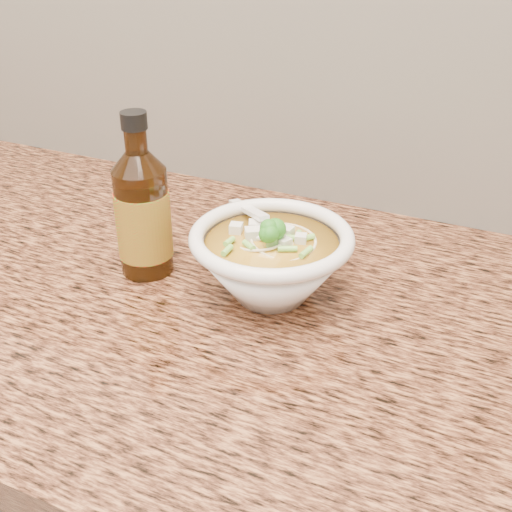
% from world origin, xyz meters
% --- Properties ---
extents(counter_slab, '(4.00, 0.68, 0.04)m').
position_xyz_m(counter_slab, '(0.00, 1.68, 0.88)').
color(counter_slab, '#A2663B').
rests_on(counter_slab, cabinet).
extents(soup_bowl, '(0.19, 0.19, 0.11)m').
position_xyz_m(soup_bowl, '(0.09, 1.69, 0.95)').
color(soup_bowl, white).
rests_on(soup_bowl, counter_slab).
extents(hot_sauce_bottle, '(0.07, 0.07, 0.21)m').
position_xyz_m(hot_sauce_bottle, '(-0.08, 1.68, 0.98)').
color(hot_sauce_bottle, '#331A07').
rests_on(hot_sauce_bottle, counter_slab).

